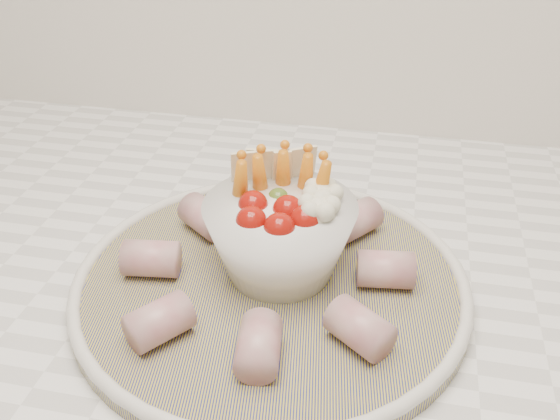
# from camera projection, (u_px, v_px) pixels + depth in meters

# --- Properties ---
(serving_platter) EXTENTS (0.41, 0.41, 0.02)m
(serving_platter) POSITION_uv_depth(u_px,v_px,m) (271.00, 282.00, 0.58)
(serving_platter) COLOR navy
(serving_platter) RESTS_ON kitchen_counter
(veggie_bowl) EXTENTS (0.14, 0.14, 0.11)m
(veggie_bowl) POSITION_uv_depth(u_px,v_px,m) (281.00, 232.00, 0.56)
(veggie_bowl) COLOR white
(veggie_bowl) RESTS_ON serving_platter
(cured_meat_rolls) EXTENTS (0.27, 0.27, 0.03)m
(cured_meat_rolls) POSITION_uv_depth(u_px,v_px,m) (270.00, 264.00, 0.57)
(cured_meat_rolls) COLOR #A54B56
(cured_meat_rolls) RESTS_ON serving_platter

